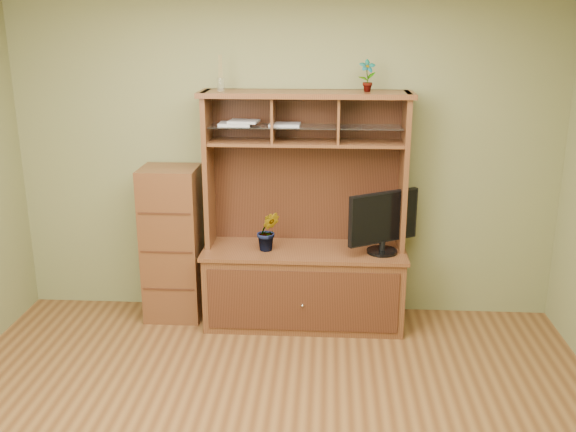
{
  "coord_description": "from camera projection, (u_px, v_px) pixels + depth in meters",
  "views": [
    {
      "loc": [
        0.35,
        -3.2,
        2.41
      ],
      "look_at": [
        0.07,
        1.2,
        1.08
      ],
      "focal_mm": 40.0,
      "sensor_mm": 36.0,
      "label": 1
    }
  ],
  "objects": [
    {
      "name": "room",
      "position": [
        260.0,
        232.0,
        3.38
      ],
      "size": [
        4.54,
        4.04,
        2.74
      ],
      "color": "#543218",
      "rests_on": "ground"
    },
    {
      "name": "media_hutch",
      "position": [
        304.0,
        262.0,
        5.26
      ],
      "size": [
        1.66,
        0.61,
        1.9
      ],
      "color": "#4F2A16",
      "rests_on": "room"
    },
    {
      "name": "monitor",
      "position": [
        383.0,
        221.0,
        5.03
      ],
      "size": [
        0.56,
        0.37,
        0.5
      ],
      "rotation": [
        0.0,
        0.0,
        0.55
      ],
      "color": "black",
      "rests_on": "media_hutch"
    },
    {
      "name": "orchid_plant",
      "position": [
        268.0,
        231.0,
        5.11
      ],
      "size": [
        0.19,
        0.16,
        0.33
      ],
      "primitive_type": "imported",
      "rotation": [
        0.0,
        0.0,
        0.09
      ],
      "color": "#2C5B1F",
      "rests_on": "media_hutch"
    },
    {
      "name": "top_plant",
      "position": [
        367.0,
        76.0,
        4.87
      ],
      "size": [
        0.14,
        0.1,
        0.24
      ],
      "primitive_type": "imported",
      "rotation": [
        0.0,
        0.0,
        0.13
      ],
      "color": "#316523",
      "rests_on": "media_hutch"
    },
    {
      "name": "reed_diffuser",
      "position": [
        221.0,
        77.0,
        4.95
      ],
      "size": [
        0.05,
        0.05,
        0.27
      ],
      "color": "silver",
      "rests_on": "media_hutch"
    },
    {
      "name": "magazines",
      "position": [
        254.0,
        123.0,
        5.03
      ],
      "size": [
        0.64,
        0.2,
        0.04
      ],
      "color": "#B3B4B8",
      "rests_on": "media_hutch"
    },
    {
      "name": "side_cabinet",
      "position": [
        173.0,
        243.0,
        5.33
      ],
      "size": [
        0.46,
        0.42,
        1.29
      ],
      "color": "#4F2A16",
      "rests_on": "room"
    }
  ]
}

